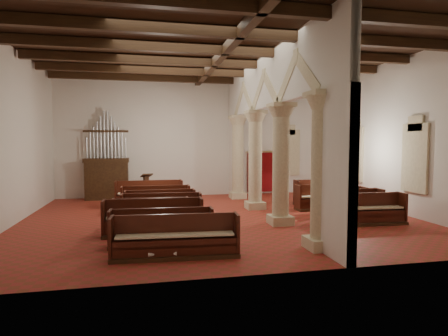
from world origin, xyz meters
TOP-DOWN VIEW (x-y plane):
  - floor at (0.00, 0.00)m, footprint 14.00×14.00m
  - ceiling at (0.00, 0.00)m, footprint 14.00×14.00m
  - wall_back at (0.00, 6.00)m, footprint 14.00×0.02m
  - wall_front at (0.00, -6.00)m, footprint 14.00×0.02m
  - wall_left at (-7.00, 0.00)m, footprint 0.02×12.00m
  - wall_right at (7.00, 0.00)m, footprint 0.02×12.00m
  - ceiling_beams at (0.00, 0.00)m, footprint 13.80×11.80m
  - arcade at (1.80, 0.00)m, footprint 0.90×11.90m
  - window_right_a at (6.98, -1.50)m, footprint 0.03×1.00m
  - window_right_b at (6.98, 2.50)m, footprint 0.03×1.00m
  - window_back at (5.00, 5.98)m, footprint 1.00×0.03m
  - pipe_organ at (-4.50, 5.50)m, footprint 2.10×0.85m
  - lectern at (-2.64, 5.35)m, footprint 0.62×0.66m
  - dossal_curtain at (3.50, 5.92)m, footprint 1.80×0.07m
  - processional_banner at (4.15, 4.46)m, footprint 0.59×0.76m
  - hymnal_box_a at (-1.38, -4.22)m, footprint 0.34×0.31m
  - hymnal_box_b at (-0.35, -3.31)m, footprint 0.36×0.33m
  - hymnal_box_c at (-1.02, -1.24)m, footprint 0.33×0.29m
  - tube_heater_a at (-2.13, -4.54)m, footprint 0.98×0.27m
  - tube_heater_b at (-2.45, -4.43)m, footprint 1.07×0.55m
  - nave_pew_0 at (-1.96, -4.43)m, footprint 3.11×0.88m
  - nave_pew_1 at (-2.24, -3.28)m, footprint 2.80×0.79m
  - nave_pew_2 at (-2.43, -2.10)m, footprint 2.97×0.81m
  - nave_pew_3 at (-2.50, -1.09)m, footprint 2.48×0.75m
  - nave_pew_4 at (-2.12, -0.37)m, footprint 2.78×0.84m
  - nave_pew_5 at (-2.14, 0.65)m, footprint 2.62×0.73m
  - nave_pew_6 at (-2.27, 1.71)m, footprint 2.71×0.70m
  - nave_pew_7 at (-2.52, 2.92)m, footprint 2.85×0.81m
  - aisle_pew_0 at (4.91, -2.12)m, footprint 2.19×0.79m
  - aisle_pew_1 at (4.67, -1.28)m, footprint 2.10×0.84m
  - aisle_pew_2 at (4.75, -0.30)m, footprint 1.88×0.80m
  - aisle_pew_3 at (4.41, 0.75)m, footprint 2.12×0.72m
  - aisle_pew_4 at (4.71, 1.79)m, footprint 1.95×0.78m

SIDE VIEW (x-z plane):
  - floor at x=0.00m, z-range 0.00..0.00m
  - tube_heater_a at x=-2.13m, z-range 0.11..0.21m
  - tube_heater_b at x=-2.45m, z-range 0.10..0.22m
  - hymnal_box_a at x=-1.38m, z-range 0.10..0.38m
  - hymnal_box_c at x=-1.02m, z-range 0.10..0.38m
  - hymnal_box_b at x=-0.35m, z-range 0.10..0.40m
  - nave_pew_3 at x=-2.50m, z-range -0.16..0.80m
  - nave_pew_1 at x=-2.24m, z-range -0.17..0.82m
  - nave_pew_5 at x=-2.14m, z-range -0.17..0.83m
  - nave_pew_4 at x=-2.12m, z-range -0.17..0.84m
  - nave_pew_0 at x=-1.96m, z-range -0.18..0.85m
  - nave_pew_6 at x=-2.27m, z-range -0.17..0.86m
  - aisle_pew_3 at x=4.41m, z-range -0.17..0.86m
  - aisle_pew_0 at x=4.91m, z-range -0.17..0.88m
  - aisle_pew_2 at x=4.75m, z-range -0.17..0.88m
  - nave_pew_2 at x=-2.43m, z-range -0.18..0.90m
  - aisle_pew_1 at x=4.67m, z-range -0.18..0.92m
  - nave_pew_7 at x=-2.52m, z-range -0.19..0.94m
  - aisle_pew_4 at x=4.71m, z-range -0.18..0.94m
  - lectern at x=-2.64m, z-range -0.11..1.14m
  - processional_banner at x=4.15m, z-range -0.47..2.12m
  - dossal_curtain at x=3.50m, z-range 0.08..2.25m
  - pipe_organ at x=-4.50m, z-range -0.83..3.57m
  - window_right_a at x=6.98m, z-range 1.10..3.30m
  - window_right_b at x=6.98m, z-range 1.10..3.30m
  - window_back at x=5.00m, z-range 1.10..3.30m
  - wall_back at x=0.00m, z-range 0.00..6.00m
  - wall_front at x=0.00m, z-range 0.00..6.00m
  - wall_left at x=-7.00m, z-range 0.00..6.00m
  - wall_right at x=7.00m, z-range 0.00..6.00m
  - arcade at x=1.80m, z-range 0.56..6.56m
  - ceiling_beams at x=0.00m, z-range 5.67..5.97m
  - ceiling at x=0.00m, z-range 6.00..6.00m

